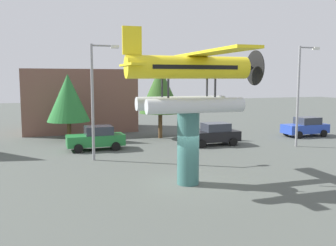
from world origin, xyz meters
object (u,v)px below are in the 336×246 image
at_px(display_pedestal, 188,148).
at_px(storefront_building, 78,100).
at_px(floatplane_monument, 191,77).
at_px(car_far_black, 214,134).
at_px(car_mid_green, 96,138).
at_px(streetlight_primary, 96,93).
at_px(tree_east, 68,98).
at_px(tree_center_back, 160,90).
at_px(streetlight_secondary, 300,89).
at_px(car_distant_blue, 306,127).

distance_m(display_pedestal, storefront_building, 22.23).
relative_size(floatplane_monument, car_far_black, 2.48).
bearing_deg(car_mid_green, streetlight_primary, 81.63).
relative_size(display_pedestal, tree_east, 0.65).
bearing_deg(display_pedestal, floatplane_monument, -1.90).
relative_size(floatplane_monument, tree_center_back, 1.64).
height_order(streetlight_primary, streetlight_secondary, streetlight_secondary).
bearing_deg(streetlight_secondary, car_far_black, 155.31).
relative_size(car_mid_green, tree_center_back, 0.66).
bearing_deg(car_mid_green, tree_center_back, -149.77).
xyz_separation_m(car_mid_green, streetlight_primary, (-0.53, -3.61, 3.48)).
distance_m(car_mid_green, streetlight_secondary, 16.00).
relative_size(display_pedestal, floatplane_monument, 0.35).
distance_m(car_mid_green, car_far_black, 9.18).
relative_size(streetlight_primary, streetlight_secondary, 0.96).
distance_m(display_pedestal, streetlight_primary, 8.33).
bearing_deg(streetlight_secondary, storefront_building, 134.83).
bearing_deg(streetlight_secondary, car_mid_green, 165.37).
bearing_deg(tree_east, car_far_black, -30.08).
bearing_deg(tree_east, floatplane_monument, -73.81).
height_order(car_far_black, streetlight_secondary, streetlight_secondary).
bearing_deg(car_distant_blue, tree_east, -13.32).
xyz_separation_m(display_pedestal, storefront_building, (-2.90, 22.00, 1.24)).
bearing_deg(tree_center_back, car_distant_blue, -15.42).
xyz_separation_m(car_far_black, car_distant_blue, (9.99, 1.28, 0.00)).
relative_size(car_far_black, tree_center_back, 0.66).
bearing_deg(car_distant_blue, car_mid_green, 0.27).
xyz_separation_m(floatplane_monument, tree_east, (-4.57, 15.74, -1.71)).
relative_size(display_pedestal, tree_center_back, 0.58).
height_order(storefront_building, tree_east, storefront_building).
height_order(car_mid_green, storefront_building, storefront_building).
distance_m(floatplane_monument, tree_center_back, 14.80).
bearing_deg(storefront_building, car_far_black, -53.78).
height_order(car_far_black, tree_east, tree_east).
xyz_separation_m(streetlight_secondary, storefront_building, (-15.08, 15.17, -1.42)).
bearing_deg(streetlight_primary, car_mid_green, 81.63).
distance_m(streetlight_secondary, storefront_building, 21.44).
bearing_deg(car_far_black, tree_east, -30.08).
xyz_separation_m(display_pedestal, streetlight_primary, (-3.44, 7.16, 2.52)).
distance_m(car_mid_green, tree_east, 5.89).
bearing_deg(streetlight_primary, streetlight_secondary, -1.22).
bearing_deg(car_distant_blue, car_far_black, 7.29).
xyz_separation_m(storefront_building, tree_east, (-1.54, -6.26, 0.56)).
bearing_deg(storefront_building, display_pedestal, -82.49).
bearing_deg(car_distant_blue, tree_center_back, -15.42).
xyz_separation_m(car_mid_green, car_far_black, (9.10, -1.19, 0.00)).
bearing_deg(tree_center_back, tree_east, 170.25).
height_order(floatplane_monument, tree_center_back, floatplane_monument).
bearing_deg(storefront_building, floatplane_monument, -82.15).
relative_size(car_far_black, streetlight_secondary, 0.54).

